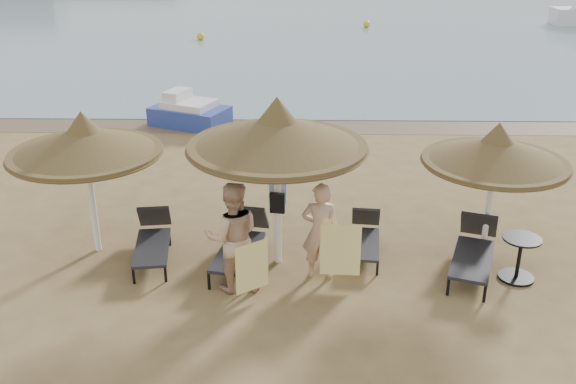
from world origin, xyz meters
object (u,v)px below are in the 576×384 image
object	(u,v)px
pedal_boat	(189,113)
lounger_near_left	(242,242)
palapa_center	(277,133)
person_left	(232,229)
lounger_near_right	(365,236)
lounger_far_left	(153,238)
palapa_right	(496,151)
side_table	(519,259)
lounger_far_right	(474,249)
person_right	(321,224)
palapa_left	(84,142)

from	to	relation	value
pedal_boat	lounger_near_left	bearing A→B (deg)	-51.42
palapa_center	person_left	distance (m)	1.85
lounger_near_right	person_left	bearing A→B (deg)	-143.84
palapa_center	lounger_far_left	xyz separation A→B (m)	(-2.42, 0.18, -2.20)
palapa_right	pedal_boat	size ratio (longest dim) A/B	1.01
side_table	pedal_boat	bearing A→B (deg)	129.05
person_left	pedal_boat	world-z (taller)	person_left
lounger_far_right	person_left	size ratio (longest dim) A/B	0.92
lounger_near_left	pedal_boat	xyz separation A→B (m)	(-2.40, 8.64, -0.01)
palapa_center	person_right	bearing A→B (deg)	-35.48
lounger_near_right	lounger_near_left	bearing A→B (deg)	-163.68
palapa_center	lounger_near_right	bearing A→B (deg)	14.38
palapa_left	lounger_far_left	world-z (taller)	palapa_left
lounger_far_right	person_left	distance (m)	4.52
lounger_far_left	lounger_near_right	xyz separation A→B (m)	(4.11, 0.26, -0.04)
lounger_far_left	lounger_near_right	size ratio (longest dim) A/B	1.13
lounger_far_right	side_table	world-z (taller)	lounger_far_right
person_left	person_right	distance (m)	1.58
person_right	lounger_near_left	bearing A→B (deg)	-14.78
side_table	palapa_left	bearing A→B (deg)	173.32
lounger_near_left	person_left	size ratio (longest dim) A/B	0.91
person_left	pedal_boat	distance (m)	9.93
side_table	person_left	bearing A→B (deg)	-175.28
lounger_far_left	person_left	world-z (taller)	person_left
palapa_left	side_table	world-z (taller)	palapa_left
lounger_near_left	lounger_far_right	distance (m)	4.35
palapa_left	lounger_far_right	distance (m)	7.48
lounger_near_right	person_left	size ratio (longest dim) A/B	0.73
lounger_far_left	person_right	size ratio (longest dim) A/B	0.90
palapa_right	lounger_far_left	xyz separation A→B (m)	(-6.41, -0.20, -1.76)
lounger_near_left	side_table	xyz separation A→B (m)	(5.06, -0.55, -0.02)
side_table	pedal_boat	xyz separation A→B (m)	(-7.46, 9.19, 0.01)
palapa_right	person_right	world-z (taller)	palapa_right
palapa_left	side_table	size ratio (longest dim) A/B	3.46
palapa_center	lounger_far_left	size ratio (longest dim) A/B	1.68
side_table	lounger_near_left	bearing A→B (deg)	173.76
palapa_left	lounger_near_right	world-z (taller)	palapa_left
palapa_left	side_table	distance (m)	8.21
lounger_near_right	lounger_far_right	bearing A→B (deg)	-11.59
palapa_center	lounger_near_right	size ratio (longest dim) A/B	1.90
lounger_near_left	side_table	distance (m)	5.09
person_right	pedal_boat	bearing A→B (deg)	-60.91
lounger_near_left	pedal_boat	bearing A→B (deg)	115.45
lounger_near_left	person_right	distance (m)	1.71
palapa_right	lounger_far_right	size ratio (longest dim) A/B	1.26
lounger_near_left	pedal_boat	world-z (taller)	pedal_boat
side_table	person_right	world-z (taller)	person_right
lounger_near_right	person_left	world-z (taller)	person_left
lounger_near_left	side_table	world-z (taller)	lounger_near_left
lounger_near_right	person_right	world-z (taller)	person_right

